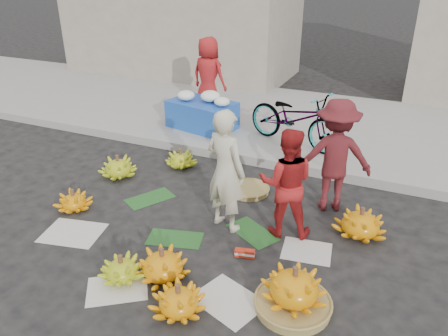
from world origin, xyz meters
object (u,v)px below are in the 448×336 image
at_px(banana_bunch_0, 74,201).
at_px(flower_table, 202,113).
at_px(bicycle, 295,118).
at_px(banana_bunch_4, 294,291).
at_px(vendor_cream, 226,171).

bearing_deg(banana_bunch_0, flower_table, 84.25).
height_order(banana_bunch_0, bicycle, bicycle).
height_order(banana_bunch_0, banana_bunch_4, banana_bunch_4).
bearing_deg(vendor_cream, bicycle, -73.81).
height_order(banana_bunch_0, flower_table, flower_table).
relative_size(banana_bunch_0, banana_bunch_4, 0.64).
relative_size(banana_bunch_0, vendor_cream, 0.32).
relative_size(banana_bunch_0, flower_table, 0.36).
xyz_separation_m(banana_bunch_0, vendor_cream, (2.00, 0.45, 0.64)).
bearing_deg(banana_bunch_0, bicycle, 55.52).
bearing_deg(bicycle, vendor_cream, -163.89).
height_order(banana_bunch_4, vendor_cream, vendor_cream).
relative_size(flower_table, bicycle, 0.75).
bearing_deg(banana_bunch_4, banana_bunch_0, 169.25).
bearing_deg(flower_table, banana_bunch_4, -40.89).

